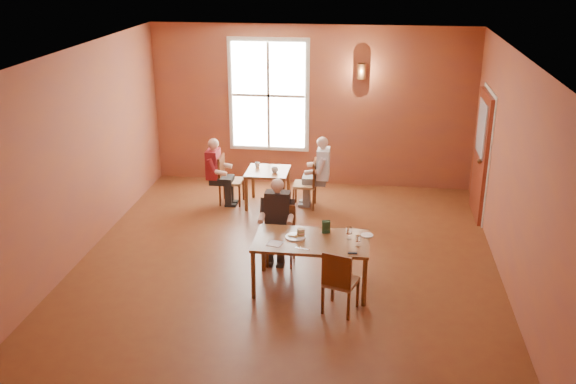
# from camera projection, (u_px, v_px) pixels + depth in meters

# --- Properties ---
(ground) EXTENTS (6.00, 7.00, 0.01)m
(ground) POSITION_uv_depth(u_px,v_px,m) (286.00, 265.00, 9.23)
(ground) COLOR brown
(ground) RESTS_ON ground
(wall_back) EXTENTS (6.00, 0.04, 3.00)m
(wall_back) POSITION_uv_depth(u_px,v_px,m) (311.00, 107.00, 11.93)
(wall_back) COLOR brown
(wall_back) RESTS_ON ground
(wall_front) EXTENTS (6.00, 0.04, 3.00)m
(wall_front) POSITION_uv_depth(u_px,v_px,m) (230.00, 297.00, 5.45)
(wall_front) COLOR brown
(wall_front) RESTS_ON ground
(wall_left) EXTENTS (0.04, 7.00, 3.00)m
(wall_left) POSITION_uv_depth(u_px,v_px,m) (76.00, 157.00, 9.06)
(wall_left) COLOR brown
(wall_left) RESTS_ON ground
(wall_right) EXTENTS (0.04, 7.00, 3.00)m
(wall_right) POSITION_uv_depth(u_px,v_px,m) (515.00, 176.00, 8.32)
(wall_right) COLOR brown
(wall_right) RESTS_ON ground
(ceiling) EXTENTS (6.00, 7.00, 0.04)m
(ceiling) POSITION_uv_depth(u_px,v_px,m) (286.00, 55.00, 8.15)
(ceiling) COLOR white
(ceiling) RESTS_ON wall_back
(window) EXTENTS (1.36, 0.10, 1.96)m
(window) POSITION_uv_depth(u_px,v_px,m) (269.00, 96.00, 11.91)
(window) COLOR white
(window) RESTS_ON wall_back
(door) EXTENTS (0.12, 1.04, 2.10)m
(door) POSITION_uv_depth(u_px,v_px,m) (480.00, 156.00, 10.62)
(door) COLOR maroon
(door) RESTS_ON ground
(wall_sconce) EXTENTS (0.16, 0.16, 0.28)m
(wall_sconce) POSITION_uv_depth(u_px,v_px,m) (361.00, 71.00, 11.48)
(wall_sconce) COLOR brown
(wall_sconce) RESTS_ON wall_back
(main_table) EXTENTS (1.50, 0.84, 0.70)m
(main_table) POSITION_uv_depth(u_px,v_px,m) (311.00, 264.00, 8.50)
(main_table) COLOR brown
(main_table) RESTS_ON ground
(chair_diner_main) EXTENTS (0.37, 0.37, 0.84)m
(chair_diner_main) POSITION_uv_depth(u_px,v_px,m) (281.00, 236.00, 9.14)
(chair_diner_main) COLOR #553118
(chair_diner_main) RESTS_ON ground
(diner_main) EXTENTS (0.47, 0.47, 1.17)m
(diner_main) POSITION_uv_depth(u_px,v_px,m) (281.00, 227.00, 9.05)
(diner_main) COLOR #3A281C
(diner_main) RESTS_ON ground
(chair_empty) EXTENTS (0.47, 0.47, 0.85)m
(chair_empty) POSITION_uv_depth(u_px,v_px,m) (341.00, 280.00, 7.93)
(chair_empty) COLOR brown
(chair_empty) RESTS_ON ground
(plate_food) EXTENTS (0.33, 0.33, 0.03)m
(plate_food) POSITION_uv_depth(u_px,v_px,m) (295.00, 236.00, 8.43)
(plate_food) COLOR silver
(plate_food) RESTS_ON main_table
(sandwich) EXTENTS (0.11, 0.11, 0.10)m
(sandwich) POSITION_uv_depth(u_px,v_px,m) (301.00, 234.00, 8.43)
(sandwich) COLOR tan
(sandwich) RESTS_ON main_table
(goblet_a) EXTENTS (0.10, 0.10, 0.19)m
(goblet_a) POSITION_uv_depth(u_px,v_px,m) (349.00, 233.00, 8.35)
(goblet_a) COLOR white
(goblet_a) RESTS_ON main_table
(goblet_b) EXTENTS (0.09, 0.09, 0.17)m
(goblet_b) POSITION_uv_depth(u_px,v_px,m) (358.00, 241.00, 8.15)
(goblet_b) COLOR white
(goblet_b) RESTS_ON main_table
(menu_stand) EXTENTS (0.12, 0.08, 0.18)m
(menu_stand) POSITION_uv_depth(u_px,v_px,m) (326.00, 227.00, 8.53)
(menu_stand) COLOR #214429
(menu_stand) RESTS_ON main_table
(knife) EXTENTS (0.19, 0.07, 0.00)m
(knife) POSITION_uv_depth(u_px,v_px,m) (303.00, 249.00, 8.12)
(knife) COLOR white
(knife) RESTS_ON main_table
(napkin) EXTENTS (0.22, 0.22, 0.01)m
(napkin) POSITION_uv_depth(u_px,v_px,m) (275.00, 243.00, 8.26)
(napkin) COLOR white
(napkin) RESTS_ON main_table
(side_plate) EXTENTS (0.18, 0.18, 0.01)m
(side_plate) POSITION_uv_depth(u_px,v_px,m) (367.00, 235.00, 8.49)
(side_plate) COLOR silver
(side_plate) RESTS_ON main_table
(sunglasses) EXTENTS (0.12, 0.05, 0.01)m
(sunglasses) POSITION_uv_depth(u_px,v_px,m) (352.00, 253.00, 7.99)
(sunglasses) COLOR black
(sunglasses) RESTS_ON main_table
(second_table) EXTENTS (0.73, 0.73, 0.64)m
(second_table) POSITION_uv_depth(u_px,v_px,m) (268.00, 188.00, 11.27)
(second_table) COLOR brown
(second_table) RESTS_ON ground
(chair_diner_white) EXTENTS (0.38, 0.38, 0.86)m
(chair_diner_white) POSITION_uv_depth(u_px,v_px,m) (305.00, 183.00, 11.15)
(chair_diner_white) COLOR #502716
(chair_diner_white) RESTS_ON ground
(diner_white) EXTENTS (0.49, 0.49, 1.22)m
(diner_white) POSITION_uv_depth(u_px,v_px,m) (306.00, 174.00, 11.09)
(diner_white) COLOR white
(diner_white) RESTS_ON ground
(chair_diner_maroon) EXTENTS (0.38, 0.38, 0.87)m
(chair_diner_maroon) POSITION_uv_depth(u_px,v_px,m) (232.00, 180.00, 11.31)
(chair_diner_maroon) COLOR brown
(chair_diner_maroon) RESTS_ON ground
(diner_maroon) EXTENTS (0.47, 0.47, 1.17)m
(diner_maroon) POSITION_uv_depth(u_px,v_px,m) (230.00, 172.00, 11.26)
(diner_maroon) COLOR #4D1615
(diner_maroon) RESTS_ON ground
(cup_a) EXTENTS (0.11, 0.11, 0.09)m
(cup_a) POSITION_uv_depth(u_px,v_px,m) (275.00, 170.00, 11.05)
(cup_a) COLOR silver
(cup_a) RESTS_ON second_table
(cup_b) EXTENTS (0.09, 0.09, 0.09)m
(cup_b) POSITION_uv_depth(u_px,v_px,m) (257.00, 165.00, 11.32)
(cup_b) COLOR silver
(cup_b) RESTS_ON second_table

